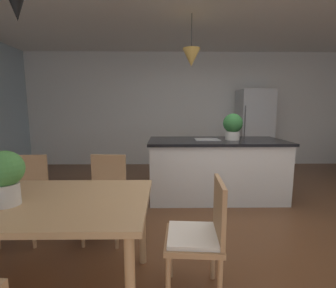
# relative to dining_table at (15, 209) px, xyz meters

# --- Properties ---
(ground_plane) EXTENTS (10.00, 8.40, 0.04)m
(ground_plane) POSITION_rel_dining_table_xyz_m (1.78, 1.01, -0.69)
(ground_plane) COLOR brown
(wall_back_kitchen) EXTENTS (10.00, 0.12, 2.70)m
(wall_back_kitchen) POSITION_rel_dining_table_xyz_m (1.78, 4.27, 0.68)
(wall_back_kitchen) COLOR silver
(wall_back_kitchen) RESTS_ON ground_plane
(dining_table) EXTENTS (1.87, 0.90, 0.74)m
(dining_table) POSITION_rel_dining_table_xyz_m (0.00, 0.00, 0.00)
(dining_table) COLOR tan
(dining_table) RESTS_ON ground_plane
(chair_kitchen_end) EXTENTS (0.43, 0.43, 0.87)m
(chair_kitchen_end) POSITION_rel_dining_table_xyz_m (1.30, -0.00, -0.20)
(chair_kitchen_end) COLOR #A87F56
(chair_kitchen_end) RESTS_ON ground_plane
(chair_far_right) EXTENTS (0.43, 0.43, 0.87)m
(chair_far_right) POSITION_rel_dining_table_xyz_m (0.42, 0.82, -0.20)
(chair_far_right) COLOR #A87F56
(chair_far_right) RESTS_ON ground_plane
(chair_far_left) EXTENTS (0.42, 0.42, 0.87)m
(chair_far_left) POSITION_rel_dining_table_xyz_m (-0.42, 0.82, -0.20)
(chair_far_left) COLOR #A87F56
(chair_far_left) RESTS_ON ground_plane
(kitchen_island) EXTENTS (2.03, 0.92, 0.91)m
(kitchen_island) POSITION_rel_dining_table_xyz_m (1.83, 1.97, -0.21)
(kitchen_island) COLOR silver
(kitchen_island) RESTS_ON ground_plane
(refrigerator) EXTENTS (0.73, 0.67, 1.80)m
(refrigerator) POSITION_rel_dining_table_xyz_m (3.11, 3.87, 0.23)
(refrigerator) COLOR #B2B5B7
(refrigerator) RESTS_ON ground_plane
(pendant_over_table) EXTENTS (0.18, 0.18, 0.75)m
(pendant_over_table) POSITION_rel_dining_table_xyz_m (0.06, 0.14, 1.41)
(pendant_over_table) COLOR black
(pendant_over_island_main) EXTENTS (0.26, 0.26, 0.73)m
(pendant_over_island_main) POSITION_rel_dining_table_xyz_m (1.43, 1.97, 1.43)
(pendant_over_island_main) COLOR black
(potted_plant_on_island) EXTENTS (0.29, 0.29, 0.40)m
(potted_plant_on_island) POSITION_rel_dining_table_xyz_m (2.08, 1.97, 0.45)
(potted_plant_on_island) COLOR beige
(potted_plant_on_island) RESTS_ON kitchen_island
(potted_plant_on_table) EXTENTS (0.23, 0.23, 0.36)m
(potted_plant_on_table) POSITION_rel_dining_table_xyz_m (0.02, -0.09, 0.27)
(potted_plant_on_table) COLOR beige
(potted_plant_on_table) RESTS_ON dining_table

